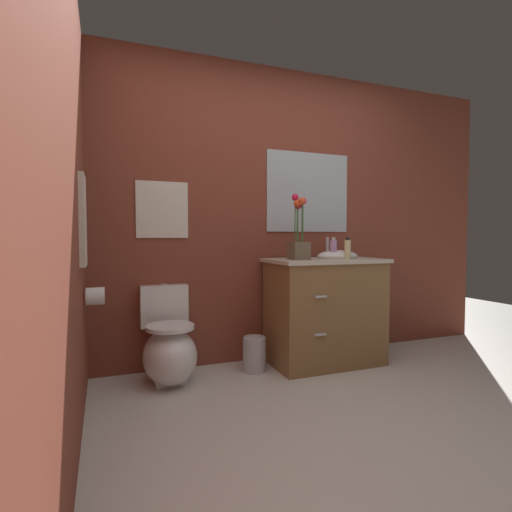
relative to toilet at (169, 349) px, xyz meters
The scene contains 13 objects.
ground_plane 1.55m from the toilet, 56.66° to the right, with size 9.29×9.29×0.00m, color beige.
wall_back 1.48m from the toilet, 16.01° to the left, with size 4.34×0.05×2.50m, color brown.
wall_left 1.42m from the toilet, 125.47° to the right, with size 0.05×4.34×2.50m, color brown.
toilet is the anchor object (origin of this frame).
vanity_cabinet 1.30m from the toilet, ahead, with size 0.94×0.56×1.05m.
flower_vase 1.29m from the toilet, ahead, with size 0.14×0.14×0.52m.
soap_bottle 1.51m from the toilet, ahead, with size 0.06×0.06×0.18m.
lotion_bottle 1.58m from the toilet, ahead, with size 0.05×0.05×0.18m.
trash_bin 0.67m from the toilet, ahead, with size 0.18×0.18×0.27m.
wall_poster 1.05m from the toilet, 90.00° to the left, with size 0.40×0.01×0.44m, color silver.
wall_mirror 1.78m from the toilet, 11.82° to the left, with size 0.80×0.01×0.70m, color #B2BCC6.
hanging_towel 1.12m from the toilet, 143.48° to the right, with size 0.03×0.28×0.52m, color beige.
toilet_paper_roll 0.68m from the toilet, 157.89° to the right, with size 0.11×0.11×0.11m, color white.
Camera 1 is at (-1.27, -1.59, 1.05)m, focal length 27.76 mm.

